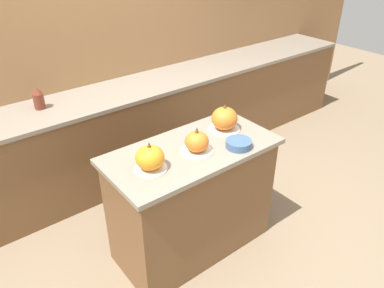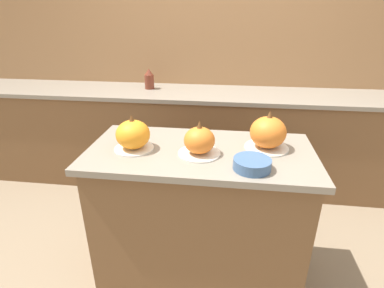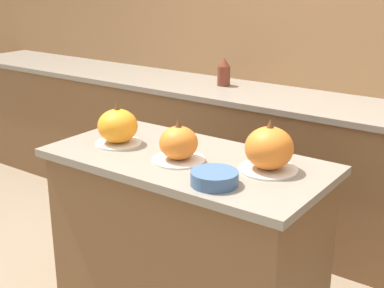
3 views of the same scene
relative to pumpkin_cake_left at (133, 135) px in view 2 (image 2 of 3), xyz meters
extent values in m
plane|color=#847056|center=(0.36, 0.03, -0.98)|extent=(12.00, 12.00, 0.00)
cube|color=#9E7047|center=(0.36, 1.55, 0.27)|extent=(8.00, 0.06, 2.50)
cube|color=brown|center=(0.36, 0.03, -0.55)|extent=(1.16, 0.55, 0.86)
cube|color=gray|center=(0.36, 0.03, -0.10)|extent=(1.22, 0.61, 0.03)
cube|color=brown|center=(0.36, 1.22, -0.54)|extent=(6.00, 0.56, 0.88)
cube|color=gray|center=(0.36, 1.22, -0.08)|extent=(6.00, 0.60, 0.03)
cylinder|color=silver|center=(0.00, 0.00, -0.08)|extent=(0.21, 0.21, 0.01)
ellipsoid|color=orange|center=(0.00, 0.00, 0.00)|extent=(0.18, 0.18, 0.15)
cone|color=brown|center=(0.00, 0.00, 0.10)|extent=(0.03, 0.03, 0.04)
cylinder|color=silver|center=(0.36, -0.02, -0.08)|extent=(0.22, 0.22, 0.01)
ellipsoid|color=orange|center=(0.36, -0.02, 0.00)|extent=(0.16, 0.16, 0.14)
cone|color=brown|center=(0.36, -0.02, 0.08)|extent=(0.03, 0.03, 0.04)
cylinder|color=silver|center=(0.71, 0.10, -0.08)|extent=(0.24, 0.24, 0.01)
ellipsoid|color=orange|center=(0.71, 0.10, 0.01)|extent=(0.19, 0.19, 0.17)
cone|color=brown|center=(0.71, 0.10, 0.11)|extent=(0.03, 0.03, 0.04)
cylinder|color=maroon|center=(-0.25, 1.28, 0.00)|extent=(0.09, 0.09, 0.13)
cone|color=maroon|center=(-0.25, 1.28, 0.09)|extent=(0.08, 0.08, 0.06)
cylinder|color=#3D5B84|center=(0.62, -0.15, -0.05)|extent=(0.18, 0.18, 0.05)
camera|label=1|loc=(-0.98, -1.68, 1.25)|focal=35.00mm
camera|label=2|loc=(0.50, -1.41, 0.61)|focal=28.00mm
camera|label=3|loc=(1.62, -1.68, 0.69)|focal=50.00mm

